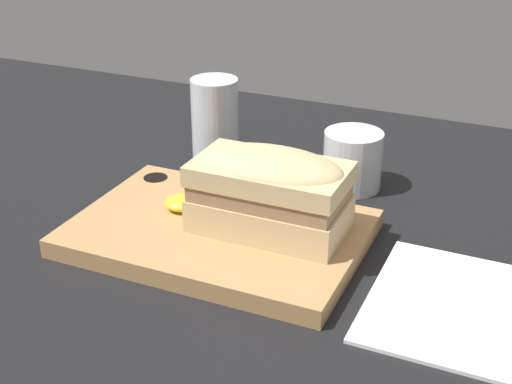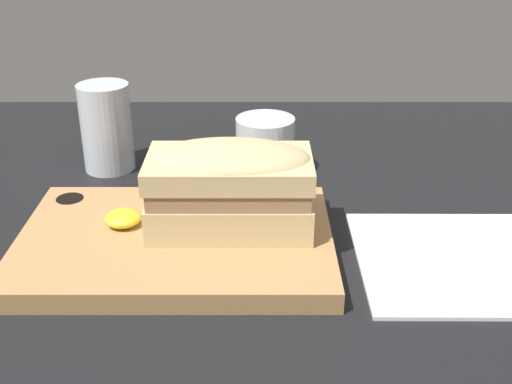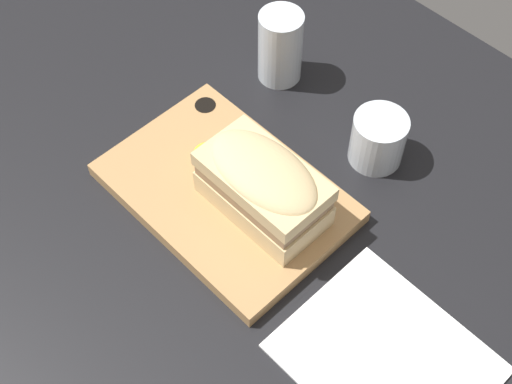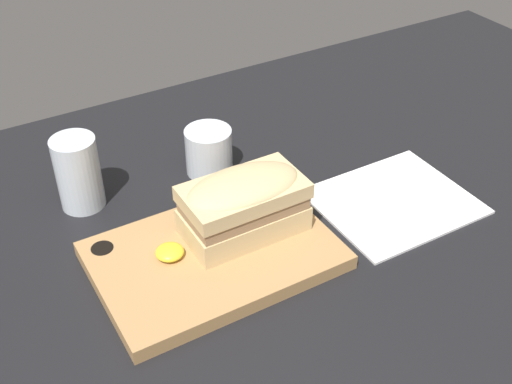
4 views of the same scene
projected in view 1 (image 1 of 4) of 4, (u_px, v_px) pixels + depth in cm
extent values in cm
cube|color=black|center=(201.00, 249.00, 77.38)|extent=(191.89, 97.54, 2.00)
cube|color=tan|center=(219.00, 233.00, 76.44)|extent=(30.57, 20.98, 2.05)
cylinder|color=black|center=(156.00, 181.00, 86.89)|extent=(2.94, 2.94, 1.03)
cube|color=#DBBC84|center=(269.00, 214.00, 74.45)|extent=(15.92, 8.89, 3.55)
cube|color=#9E7A56|center=(270.00, 191.00, 73.29)|extent=(15.28, 8.53, 1.71)
cube|color=#DBBC84|center=(270.00, 174.00, 72.45)|extent=(15.92, 8.89, 2.13)
ellipsoid|color=#DBBC84|center=(270.00, 166.00, 72.06)|extent=(15.60, 8.71, 3.19)
ellipsoid|color=yellow|center=(182.00, 203.00, 79.01)|extent=(3.66, 3.66, 1.46)
cylinder|color=silver|center=(215.00, 119.00, 95.30)|extent=(6.34, 6.34, 11.00)
cylinder|color=silver|center=(215.00, 139.00, 96.54)|extent=(5.58, 5.58, 4.95)
cylinder|color=silver|center=(353.00, 160.00, 87.56)|extent=(7.25, 7.25, 7.25)
cylinder|color=#33050F|center=(352.00, 164.00, 87.77)|extent=(6.52, 6.52, 5.93)
cube|color=white|center=(489.00, 314.00, 64.65)|extent=(21.84, 18.59, 0.40)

